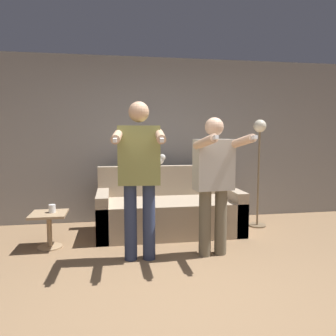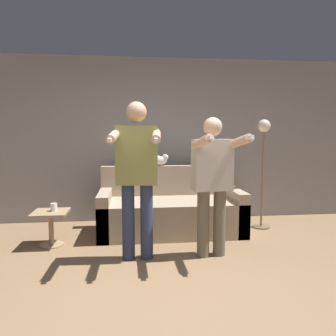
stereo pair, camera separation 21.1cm
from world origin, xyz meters
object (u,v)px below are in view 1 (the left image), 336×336
couch (169,211)px  cat (153,161)px  person_left (139,169)px  cup (52,209)px  side_table (49,223)px  person_right (214,177)px  floor_lamp (259,149)px

couch → cat: bearing=116.6°
person_left → cup: (-1.03, 0.60, -0.53)m
cat → side_table: (-1.38, -0.77, -0.69)m
couch → cat: 0.81m
cat → person_right: bearing=-68.6°
person_left → floor_lamp: 2.15m
couch → side_table: 1.62m
floor_lamp → person_right: bearing=-134.2°
floor_lamp → cup: bearing=-171.2°
cup → person_left: bearing=-30.2°
couch → cup: bearing=-165.3°
couch → cup: size_ratio=20.30×
couch → side_table: couch is taller
person_left → floor_lamp: bearing=34.3°
person_right → cup: (-1.88, 0.60, -0.43)m
couch → side_table: bearing=-165.0°
floor_lamp → side_table: 3.10m
person_left → floor_lamp: (1.87, 1.05, 0.16)m
cup → person_right: bearing=-17.8°
person_left → side_table: (-1.07, 0.58, -0.70)m
person_left → person_right: bearing=4.8°
side_table → person_right: bearing=-16.9°
person_left → side_table: size_ratio=4.00×
cat → side_table: bearing=-150.8°
person_right → cat: bearing=105.7°
couch → person_left: (-0.49, -1.00, 0.72)m
couch → person_left: person_left is taller
couch → person_left: bearing=-116.2°
person_right → cat: (-0.53, 1.36, 0.08)m
side_table → cup: (0.04, 0.02, 0.17)m
floor_lamp → cup: (-2.90, -0.45, -0.69)m
side_table → cup: size_ratio=4.43×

